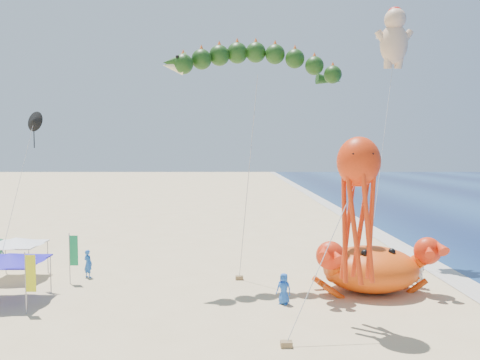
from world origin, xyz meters
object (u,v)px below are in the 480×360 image
(octopus_kite, at_px, (358,198))
(canopy_blue, at_px, (9,258))
(cherub_kite, at_px, (394,37))
(canopy_white, at_px, (16,241))
(crab_inflatable, at_px, (371,267))
(dragon_kite, at_px, (255,67))

(octopus_kite, xyz_separation_m, canopy_blue, (-18.23, 3.78, -3.68))
(cherub_kite, xyz_separation_m, canopy_white, (-26.33, -5.72, -14.55))
(cherub_kite, distance_m, octopus_kite, 18.95)
(crab_inflatable, height_order, canopy_blue, crab_inflatable)
(cherub_kite, bearing_deg, octopus_kite, -113.84)
(canopy_blue, bearing_deg, octopus_kite, -11.71)
(octopus_kite, xyz_separation_m, canopy_white, (-20.06, 8.48, -3.68))
(dragon_kite, xyz_separation_m, canopy_white, (-15.53, 0.36, -11.20))
(canopy_blue, relative_size, canopy_white, 1.11)
(canopy_white, bearing_deg, cherub_kite, 12.26)
(crab_inflatable, bearing_deg, cherub_kite, 65.40)
(canopy_blue, bearing_deg, canopy_white, 111.21)
(dragon_kite, relative_size, canopy_white, 4.34)
(octopus_kite, height_order, canopy_white, octopus_kite)
(crab_inflatable, height_order, octopus_kite, octopus_kite)
(crab_inflatable, distance_m, cherub_kite, 18.30)
(crab_inflatable, relative_size, canopy_blue, 1.99)
(dragon_kite, relative_size, octopus_kite, 1.66)
(crab_inflatable, height_order, canopy_white, crab_inflatable)
(canopy_white, bearing_deg, octopus_kite, -22.92)
(dragon_kite, bearing_deg, canopy_white, 178.67)
(cherub_kite, bearing_deg, canopy_white, -167.74)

